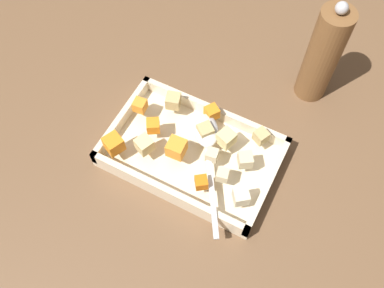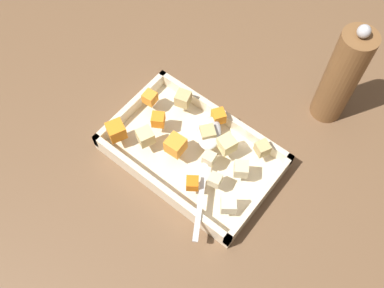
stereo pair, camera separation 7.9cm
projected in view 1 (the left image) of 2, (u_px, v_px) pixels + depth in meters
The scene contains 19 objects.
ground_plane at pixel (199, 156), 0.88m from camera, with size 4.00×4.00×0.00m, color brown.
baking_dish at pixel (192, 154), 0.87m from camera, with size 0.34×0.22×0.05m.
carrot_chunk_corner_se at pixel (114, 144), 0.82m from camera, with size 0.03×0.03×0.03m, color orange.
carrot_chunk_near_right at pixel (153, 126), 0.85m from camera, with size 0.03×0.03×0.03m, color orange.
carrot_chunk_under_handle at pixel (140, 105), 0.87m from camera, with size 0.02×0.02×0.02m, color orange.
carrot_chunk_far_left at pixel (176, 148), 0.82m from camera, with size 0.03×0.03×0.03m, color orange.
carrot_chunk_heap_side at pixel (201, 182), 0.79m from camera, with size 0.02×0.02×0.02m, color orange.
carrot_chunk_near_left at pixel (212, 112), 0.86m from camera, with size 0.03×0.03×0.03m, color orange.
potato_chunk_center at pixel (245, 160), 0.81m from camera, with size 0.03×0.03×0.03m, color beige.
potato_chunk_front_center at pixel (173, 101), 0.87m from camera, with size 0.03×0.03×0.03m, color tan.
potato_chunk_back_center at pixel (261, 136), 0.84m from camera, with size 0.02×0.02×0.02m, color tan.
potato_chunk_heap_top at pixel (212, 155), 0.82m from camera, with size 0.02×0.02×0.02m, color beige.
potato_chunk_mid_left at pixel (144, 145), 0.82m from camera, with size 0.03×0.03×0.03m, color #E0CC89.
potato_chunk_corner_ne at pixel (204, 131), 0.84m from camera, with size 0.03×0.03×0.03m, color tan.
potato_chunk_corner_nw at pixel (241, 196), 0.77m from camera, with size 0.03×0.03×0.03m, color beige.
potato_chunk_rim_edge at pixel (223, 175), 0.80m from camera, with size 0.02×0.02×0.02m, color beige.
potato_chunk_mid_right at pixel (226, 138), 0.83m from camera, with size 0.03×0.03×0.03m, color #E0CC89.
serving_spoon at pixel (207, 137), 0.84m from camera, with size 0.16×0.23×0.02m.
pepper_mill at pixel (323, 55), 0.86m from camera, with size 0.07×0.07×0.25m.
Camera 1 is at (0.17, -0.37, 0.78)m, focal length 39.91 mm.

